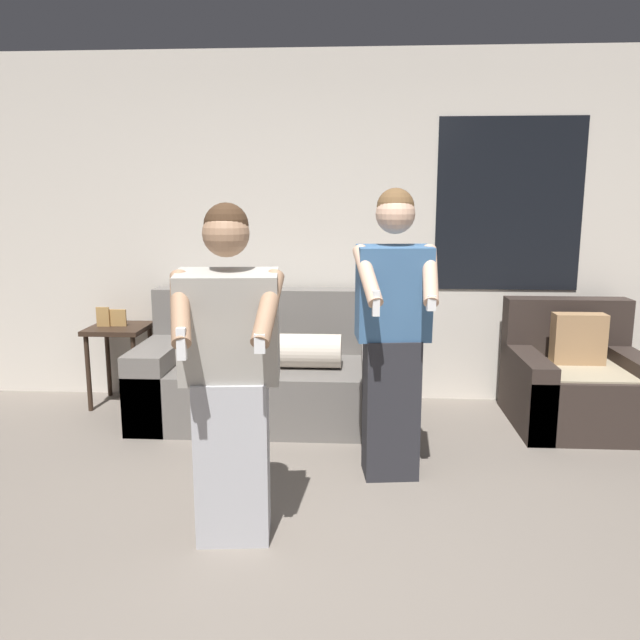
# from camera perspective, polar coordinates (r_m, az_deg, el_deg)

# --- Properties ---
(ground_plane) EXTENTS (14.00, 14.00, 0.00)m
(ground_plane) POSITION_cam_1_polar(r_m,az_deg,el_deg) (2.65, -0.67, -25.84)
(ground_plane) COLOR slate
(wall_back) EXTENTS (6.82, 0.07, 2.70)m
(wall_back) POSITION_cam_1_polar(r_m,az_deg,el_deg) (4.94, 1.83, 8.21)
(wall_back) COLOR silver
(wall_back) RESTS_ON ground_plane
(couch) EXTENTS (1.89, 0.95, 0.91)m
(couch) POSITION_cam_1_polar(r_m,az_deg,el_deg) (4.65, -4.47, -5.03)
(couch) COLOR slate
(couch) RESTS_ON ground_plane
(armchair) EXTENTS (0.90, 0.89, 0.87)m
(armchair) POSITION_cam_1_polar(r_m,az_deg,el_deg) (4.84, 22.35, -5.37)
(armchair) COLOR #332823
(armchair) RESTS_ON ground_plane
(side_table) EXTENTS (0.44, 0.46, 0.78)m
(side_table) POSITION_cam_1_polar(r_m,az_deg,el_deg) (5.10, -17.92, -1.64)
(side_table) COLOR #332319
(side_table) RESTS_ON ground_plane
(person_left) EXTENTS (0.51, 0.51, 1.57)m
(person_left) POSITION_cam_1_polar(r_m,az_deg,el_deg) (2.87, -8.20, -5.38)
(person_left) COLOR #B2B2B7
(person_left) RESTS_ON ground_plane
(person_right) EXTENTS (0.47, 0.49, 1.65)m
(person_right) POSITION_cam_1_polar(r_m,az_deg,el_deg) (3.53, 6.66, -1.35)
(person_right) COLOR #28282D
(person_right) RESTS_ON ground_plane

